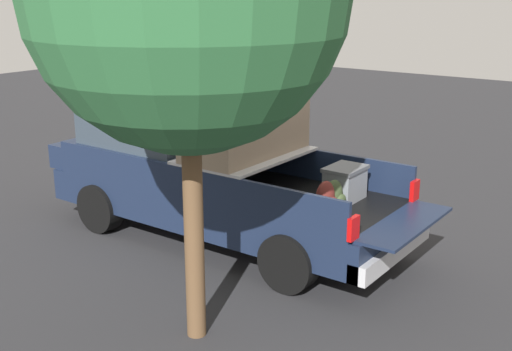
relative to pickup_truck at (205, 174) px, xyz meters
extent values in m
plane|color=#262628|center=(-0.37, 0.00, -0.96)|extent=(40.00, 40.00, 0.00)
cube|color=#162138|center=(-0.37, 0.00, -0.35)|extent=(5.50, 1.92, 0.48)
cube|color=black|center=(-1.57, 0.00, -0.09)|extent=(2.80, 1.80, 0.04)
cube|color=#162138|center=(-1.57, 0.93, 0.14)|extent=(2.80, 0.06, 0.50)
cube|color=#162138|center=(-1.57, -0.93, 0.14)|extent=(2.80, 0.06, 0.50)
cube|color=#162138|center=(-0.20, 0.00, 0.14)|extent=(0.06, 1.80, 0.50)
cube|color=#162138|center=(-3.24, 0.00, -0.09)|extent=(0.55, 1.80, 0.04)
cube|color=#B2B2B7|center=(-0.79, 0.00, 0.41)|extent=(1.25, 1.92, 0.04)
cube|color=#162138|center=(0.98, 0.00, 0.14)|extent=(2.30, 1.92, 0.50)
cube|color=#2D3842|center=(0.88, 0.00, 0.66)|extent=(1.94, 1.76, 0.54)
cube|color=#162138|center=(2.33, 0.00, 0.08)|extent=(0.40, 1.82, 0.38)
cube|color=#B2B2B7|center=(-3.09, 0.00, -0.48)|extent=(0.24, 1.92, 0.24)
cube|color=red|center=(-2.99, 0.88, 0.07)|extent=(0.06, 0.20, 0.28)
cube|color=red|center=(-2.99, -0.88, 0.07)|extent=(0.06, 0.20, 0.28)
cylinder|color=black|center=(1.38, 0.88, -0.58)|extent=(0.77, 0.30, 0.77)
cylinder|color=black|center=(1.38, -0.88, -0.58)|extent=(0.77, 0.30, 0.77)
cylinder|color=black|center=(-2.12, 0.88, -0.58)|extent=(0.77, 0.30, 0.77)
cylinder|color=black|center=(-2.12, -0.88, -0.58)|extent=(0.77, 0.30, 0.77)
cube|color=slate|center=(-2.20, -0.35, 0.14)|extent=(0.40, 0.55, 0.41)
cube|color=#505359|center=(-2.20, -0.35, 0.37)|extent=(0.44, 0.59, 0.05)
ellipsoid|color=#384728|center=(-2.29, 0.10, 0.13)|extent=(0.20, 0.31, 0.40)
ellipsoid|color=#384728|center=(-2.40, 0.10, 0.07)|extent=(0.09, 0.22, 0.18)
ellipsoid|color=maroon|center=(-2.30, 0.35, 0.15)|extent=(0.20, 0.35, 0.45)
ellipsoid|color=maroon|center=(-2.41, 0.35, 0.09)|extent=(0.09, 0.25, 0.20)
cube|color=#84705B|center=(-0.79, 0.00, 0.64)|extent=(0.90, 1.94, 0.42)
cube|color=#84705B|center=(-1.16, 0.00, 1.05)|extent=(0.16, 1.94, 0.40)
cube|color=#84705B|center=(-0.74, 0.87, 0.96)|extent=(0.66, 0.20, 0.22)
cube|color=#84705B|center=(-0.74, -0.87, 0.96)|extent=(0.66, 0.20, 0.22)
cube|color=yellow|center=(-0.79, 0.44, 1.26)|extent=(1.00, 0.03, 0.02)
cube|color=yellow|center=(-0.79, -0.44, 1.26)|extent=(1.00, 0.03, 0.02)
cylinder|color=brown|center=(-1.89, 2.38, 0.40)|extent=(0.21, 0.21, 2.71)
camera|label=1|loc=(-6.14, 7.10, 2.72)|focal=45.23mm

